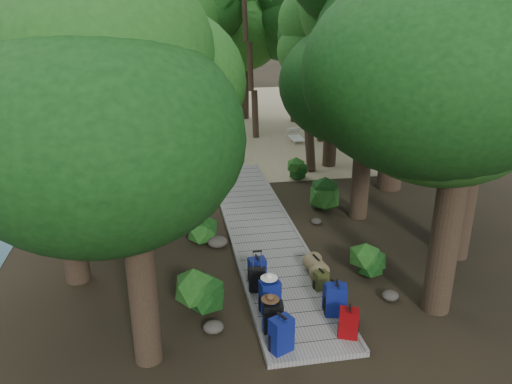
{
  "coord_description": "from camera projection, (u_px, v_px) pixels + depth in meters",
  "views": [
    {
      "loc": [
        -2.54,
        -12.31,
        6.39
      ],
      "look_at": [
        -0.03,
        1.58,
        1.0
      ],
      "focal_mm": 35.0,
      "sensor_mm": 36.0,
      "label": 1
    }
  ],
  "objects": [
    {
      "name": "tree_right_b",
      "position": [
        481.0,
        87.0,
        11.82
      ],
      "size": [
        5.03,
        5.03,
        8.99
      ],
      "primitive_type": null,
      "color": "black",
      "rests_on": "ground"
    },
    {
      "name": "shrub_right_a",
      "position": [
        368.0,
        263.0,
        12.25
      ],
      "size": [
        0.86,
        0.86,
        0.78
      ],
      "primitive_type": null,
      "color": "#1B4815",
      "rests_on": "ground"
    },
    {
      "name": "backpack_right_d",
      "position": [
        321.0,
        279.0,
        11.58
      ],
      "size": [
        0.36,
        0.3,
        0.48
      ],
      "primitive_type": null,
      "rotation": [
        0.0,
        0.0,
        0.25
      ],
      "color": "#383F17",
      "rests_on": "boardwalk"
    },
    {
      "name": "hat_white",
      "position": [
        269.0,
        276.0,
        10.55
      ],
      "size": [
        0.37,
        0.37,
        0.12
      ],
      "primitive_type": null,
      "color": "silver",
      "rests_on": "backpack_left_c"
    },
    {
      "name": "shrub_right_b",
      "position": [
        321.0,
        192.0,
        16.44
      ],
      "size": [
        1.16,
        1.16,
        1.04
      ],
      "primitive_type": null,
      "color": "#1B4815",
      "rests_on": "ground"
    },
    {
      "name": "tree_right_d",
      "position": [
        407.0,
        8.0,
        16.11
      ],
      "size": [
        6.77,
        6.77,
        12.42
      ],
      "primitive_type": null,
      "color": "black",
      "rests_on": "ground"
    },
    {
      "name": "hat_brown",
      "position": [
        270.0,
        297.0,
        9.93
      ],
      "size": [
        0.37,
        0.37,
        0.11
      ],
      "primitive_type": null,
      "color": "#51351E",
      "rests_on": "backpack_left_b"
    },
    {
      "name": "tree_right_f",
      "position": [
        364.0,
        34.0,
        22.61
      ],
      "size": [
        5.64,
        5.64,
        10.07
      ],
      "primitive_type": null,
      "color": "black",
      "rests_on": "ground"
    },
    {
      "name": "tree_back_d",
      "position": [
        95.0,
        51.0,
        24.65
      ],
      "size": [
        4.93,
        4.93,
        8.22
      ],
      "primitive_type": null,
      "color": "black",
      "rests_on": "ground"
    },
    {
      "name": "backpack_left_c",
      "position": [
        270.0,
        294.0,
        10.7
      ],
      "size": [
        0.46,
        0.36,
        0.79
      ],
      "primitive_type": null,
      "rotation": [
        0.0,
        0.0,
        0.13
      ],
      "color": "navy",
      "rests_on": "boardwalk"
    },
    {
      "name": "rock_right_a",
      "position": [
        390.0,
        295.0,
        11.4
      ],
      "size": [
        0.4,
        0.36,
        0.22
      ],
      "primitive_type": null,
      "color": "#4C473F",
      "rests_on": "ground"
    },
    {
      "name": "duffel_right_khaki",
      "position": [
        316.0,
        266.0,
        12.22
      ],
      "size": [
        0.53,
        0.7,
        0.43
      ],
      "primitive_type": null,
      "rotation": [
        0.0,
        0.0,
        0.17
      ],
      "color": "brown",
      "rests_on": "boardwalk"
    },
    {
      "name": "tree_right_a",
      "position": [
        463.0,
        119.0,
        9.57
      ],
      "size": [
        5.14,
        5.14,
        8.57
      ],
      "primitive_type": null,
      "color": "black",
      "rests_on": "ground"
    },
    {
      "name": "boardwalk",
      "position": [
        261.0,
        228.0,
        14.91
      ],
      "size": [
        2.0,
        12.0,
        0.12
      ],
      "primitive_type": "cube",
      "color": "gray",
      "rests_on": "ground"
    },
    {
      "name": "palm_right_b",
      "position": [
        323.0,
        48.0,
        23.11
      ],
      "size": [
        4.56,
        4.56,
        8.8
      ],
      "primitive_type": null,
      "color": "#0F3811",
      "rests_on": "ground"
    },
    {
      "name": "rock_left_a",
      "position": [
        214.0,
        327.0,
        10.28
      ],
      "size": [
        0.43,
        0.39,
        0.24
      ],
      "primitive_type": null,
      "color": "#4C473F",
      "rests_on": "ground"
    },
    {
      "name": "rock_left_c",
      "position": [
        217.0,
        242.0,
        13.85
      ],
      "size": [
        0.56,
        0.5,
        0.31
      ],
      "primitive_type": null,
      "color": "#4C473F",
      "rests_on": "ground"
    },
    {
      "name": "backpack_left_b",
      "position": [
        273.0,
        316.0,
        10.04
      ],
      "size": [
        0.41,
        0.31,
        0.72
      ],
      "primitive_type": null,
      "rotation": [
        0.0,
        0.0,
        -0.1
      ],
      "color": "black",
      "rests_on": "boardwalk"
    },
    {
      "name": "lone_suitcase_on_sand",
      "position": [
        236.0,
        154.0,
        21.25
      ],
      "size": [
        0.4,
        0.24,
        0.6
      ],
      "primitive_type": null,
      "rotation": [
        0.0,
        0.0,
        -0.07
      ],
      "color": "black",
      "rests_on": "sand_beach"
    },
    {
      "name": "backpack_right_b",
      "position": [
        336.0,
        298.0,
        10.56
      ],
      "size": [
        0.5,
        0.4,
        0.78
      ],
      "primitive_type": null,
      "rotation": [
        0.0,
        0.0,
        -0.26
      ],
      "color": "navy",
      "rests_on": "boardwalk"
    },
    {
      "name": "suitcase_on_boardwalk",
      "position": [
        257.0,
        280.0,
        11.46
      ],
      "size": [
        0.41,
        0.28,
        0.58
      ],
      "primitive_type": null,
      "rotation": [
        0.0,
        0.0,
        -0.21
      ],
      "color": "black",
      "rests_on": "boardwalk"
    },
    {
      "name": "palm_left_a",
      "position": [
        104.0,
        94.0,
        17.65
      ],
      "size": [
        4.19,
        4.19,
        6.67
      ],
      "primitive_type": null,
      "color": "#0F3811",
      "rests_on": "ground"
    },
    {
      "name": "backpack_left_d",
      "position": [
        257.0,
        268.0,
        11.95
      ],
      "size": [
        0.43,
        0.33,
        0.61
      ],
      "primitive_type": null,
      "rotation": [
        0.0,
        0.0,
        0.11
      ],
      "color": "navy",
      "rests_on": "boardwalk"
    },
    {
      "name": "tree_right_e",
      "position": [
        334.0,
        70.0,
        19.38
      ],
      "size": [
        4.37,
        4.37,
        7.86
      ],
      "primitive_type": null,
      "color": "black",
      "rests_on": "ground"
    },
    {
      "name": "shrub_left_c",
      "position": [
        156.0,
        176.0,
        17.65
      ],
      "size": [
        1.36,
        1.36,
        1.22
      ],
      "primitive_type": null,
      "color": "#1B4815",
      "rests_on": "ground"
    },
    {
      "name": "rock_right_d",
      "position": [
        319.0,
        185.0,
        18.17
      ],
      "size": [
        0.52,
        0.47,
        0.28
      ],
      "primitive_type": null,
      "color": "#4C473F",
      "rests_on": "ground"
    },
    {
      "name": "rock_right_c",
      "position": [
        316.0,
        221.0,
        15.31
      ],
      "size": [
        0.32,
        0.29,
        0.18
      ],
      "primitive_type": null,
      "color": "#4C473F",
      "rests_on": "ground"
    },
    {
      "name": "shrub_right_c",
      "position": [
        300.0,
        170.0,
        19.07
      ],
      "size": [
        0.86,
        0.86,
        0.77
      ],
      "primitive_type": null,
      "color": "#1B4815",
      "rests_on": "ground"
    },
    {
      "name": "shrub_left_b",
      "position": [
        203.0,
        229.0,
        14.07
      ],
      "size": [
        0.9,
        0.9,
        0.81
      ],
      "primitive_type": null,
      "color": "#1B4815",
      "rests_on": "ground"
    },
    {
      "name": "rock_left_b",
      "position": [
        186.0,
        299.0,
        11.31
      ],
      "size": [
        0.32,
        0.29,
        0.18
      ],
      "primitive_type": null,
      "color": "#4C473F",
      "rests_on": "ground"
    },
    {
      "name": "tree_back_a",
      "position": [
        190.0,
        35.0,
        26.18
      ],
      "size": [
        5.49,
        5.49,
        9.51
      ],
      "primitive_type": null,
      "color": "black",
      "rests_on": "ground"
    },
    {
      "name": "tree_back_c",
      "position": [
        299.0,
        35.0,
        26.85
      ],
      "size": [
        5.23,
        5.23,
        9.42
      ],
      "primitive_type": null,
      "color": "black",
      "rests_on": "ground"
    },
    {
      "name": "palm_right_c",
      "position": [
        260.0,
        66.0,
        24.13
      ],
      "size": [
        4.36,
        4.36,
        6.94
      ],
      "primitive_type": null,
      "color": "#0F3811",
      "rests_on": "ground"
    },
    {
      "name": "tree_left_c",
      "position": [
        136.0,
        86.0,
        15.02
      ],
      "size": [
        4.64,
        4.64,
        8.06
      ],
      "primitive_type": null,
      "color": "black",
      "rests_on": "ground"
    },
    {
      "name": "tree_left_b",
      "position": [
        55.0,
        114.0,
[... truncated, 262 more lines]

